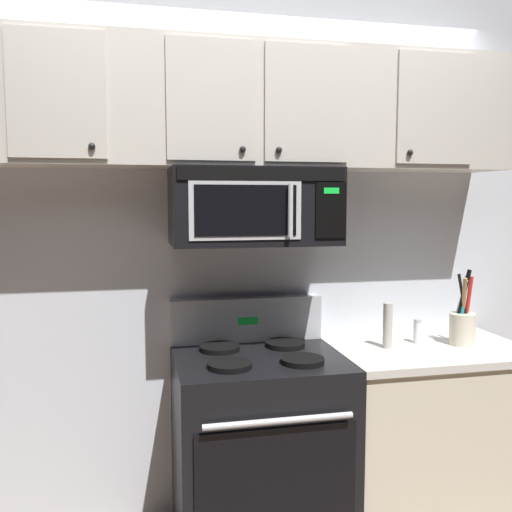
% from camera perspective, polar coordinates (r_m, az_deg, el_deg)
% --- Properties ---
extents(back_wall, '(5.20, 0.10, 2.70)m').
position_cam_1_polar(back_wall, '(2.82, -1.31, 0.60)').
color(back_wall, silver).
rests_on(back_wall, ground_plane).
extents(stove_range, '(0.76, 0.69, 1.12)m').
position_cam_1_polar(stove_range, '(2.70, 0.32, -19.13)').
color(stove_range, black).
rests_on(stove_range, ground_plane).
extents(over_range_microwave, '(0.76, 0.43, 0.35)m').
position_cam_1_polar(over_range_microwave, '(2.56, -0.25, 5.13)').
color(over_range_microwave, black).
extents(upper_cabinets, '(2.50, 0.36, 0.55)m').
position_cam_1_polar(upper_cabinets, '(2.63, -0.40, 15.00)').
color(upper_cabinets, '#BCB7AD').
extents(counter_segment, '(0.93, 0.65, 0.90)m').
position_cam_1_polar(counter_segment, '(2.99, 16.94, -17.14)').
color(counter_segment, beige).
rests_on(counter_segment, ground_plane).
extents(utensil_crock_cream, '(0.12, 0.12, 0.37)m').
position_cam_1_polar(utensil_crock_cream, '(2.90, 20.47, -6.60)').
color(utensil_crock_cream, beige).
rests_on(utensil_crock_cream, counter_segment).
extents(salt_shaker, '(0.04, 0.04, 0.12)m').
position_cam_1_polar(salt_shaker, '(2.87, 16.27, -7.44)').
color(salt_shaker, white).
rests_on(salt_shaker, counter_segment).
extents(pepper_mill, '(0.04, 0.04, 0.22)m').
position_cam_1_polar(pepper_mill, '(2.73, 13.39, -6.98)').
color(pepper_mill, '#B7B2A8').
rests_on(pepper_mill, counter_segment).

